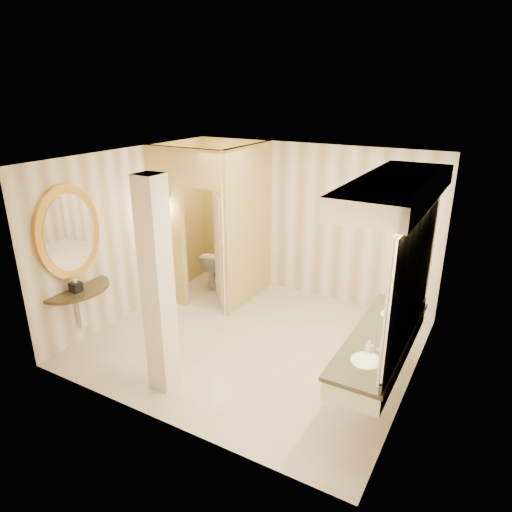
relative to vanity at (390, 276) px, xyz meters
The scene contains 16 objects.
floor 2.59m from the vanity, 168.57° to the left, with size 4.50×4.50×0.00m, color beige.
ceiling 2.29m from the vanity, 168.57° to the left, with size 4.50×4.50×0.00m, color white.
wall_back 3.12m from the vanity, 129.51° to the left, with size 4.50×0.02×2.70m, color white.
wall_front 2.56m from the vanity, 141.05° to the right, with size 4.50×0.02×2.70m, color white.
wall_left 4.26m from the vanity, behind, with size 0.02×4.00×2.70m, color white.
wall_right 0.56m from the vanity, 55.90° to the left, with size 0.02×4.00×2.70m, color white.
toilet_closet 3.41m from the vanity, 156.43° to the left, with size 1.50×1.55×2.70m.
wall_sconce 3.99m from the vanity, 168.00° to the left, with size 0.14×0.14×0.42m.
vanity is the anchor object (origin of this frame).
console_shelf 4.28m from the vanity, 168.85° to the right, with size 1.03×1.03×1.97m.
pillar 2.66m from the vanity, 156.56° to the right, with size 0.29×0.29×2.70m, color silver.
tissue_box 4.23m from the vanity, 167.26° to the right, with size 0.14×0.14×0.14m, color black.
toilet 4.26m from the vanity, 152.69° to the left, with size 0.39×0.69×0.70m, color white.
soap_bottle_a 0.81m from the vanity, 95.58° to the right, with size 0.07×0.07×0.15m, color beige.
soap_bottle_b 0.79m from the vanity, 89.99° to the left, with size 0.10×0.10×0.13m, color silver.
soap_bottle_c 0.79m from the vanity, 96.08° to the left, with size 0.07×0.07×0.18m, color #C6B28C.
Camera 1 is at (2.97, -5.13, 3.57)m, focal length 32.00 mm.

